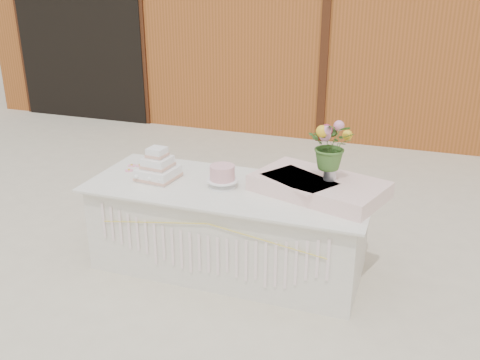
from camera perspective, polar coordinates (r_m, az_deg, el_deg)
name	(u,v)px	position (r m, az deg, el deg)	size (l,w,h in m)	color
ground	(229,266)	(4.84, -1.20, -9.19)	(80.00, 80.00, 0.00)	beige
barn	(347,18)	(10.02, 11.33, 16.63)	(12.60, 4.60, 3.30)	#9C4F20
cake_table	(228,228)	(4.65, -1.26, -5.12)	(2.40, 1.00, 0.77)	silver
wedding_cake	(158,168)	(4.69, -8.75, 1.23)	(0.35, 0.35, 0.28)	white
pink_cake_stand	(222,175)	(4.46, -1.89, 0.52)	(0.26, 0.26, 0.19)	white
satin_runner	(319,186)	(4.38, 8.40, -0.66)	(1.04, 0.60, 0.13)	#FFD6CD
flower_vase	(330,171)	(4.33, 9.59, 0.93)	(0.10, 0.10, 0.14)	#BDBCC2
bouquet	(332,139)	(4.24, 9.81, 4.32)	(0.36, 0.31, 0.40)	#416E2C
loose_flowers	(130,166)	(5.04, -11.63, 1.43)	(0.15, 0.35, 0.02)	pink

